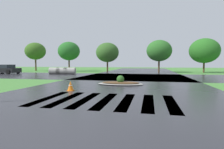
# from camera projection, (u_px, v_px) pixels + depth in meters

# --- Properties ---
(asphalt_roadway) EXTENTS (11.99, 80.00, 0.01)m
(asphalt_roadway) POSITION_uv_depth(u_px,v_px,m) (123.00, 85.00, 12.94)
(asphalt_roadway) COLOR #2B2B30
(asphalt_roadway) RESTS_ON ground
(asphalt_cross_road) EXTENTS (90.00, 10.79, 0.01)m
(asphalt_cross_road) POSITION_uv_depth(u_px,v_px,m) (134.00, 77.00, 21.17)
(asphalt_cross_road) COLOR #2B2B30
(asphalt_cross_road) RESTS_ON ground
(crosswalk_stripes) EXTENTS (5.85, 3.51, 0.01)m
(crosswalk_stripes) POSITION_uv_depth(u_px,v_px,m) (106.00, 100.00, 7.83)
(crosswalk_stripes) COLOR white
(crosswalk_stripes) RESTS_ON ground
(median_island) EXTENTS (3.35, 1.86, 0.68)m
(median_island) POSITION_uv_depth(u_px,v_px,m) (120.00, 83.00, 13.55)
(median_island) COLOR #9E9B93
(median_island) RESTS_ON ground
(car_blue_compact) EXTENTS (4.42, 2.29, 1.34)m
(car_blue_compact) POSITION_uv_depth(u_px,v_px,m) (5.00, 69.00, 26.88)
(car_blue_compact) COLOR black
(car_blue_compact) RESTS_ON ground
(drainage_pipe_stack) EXTENTS (3.79, 1.45, 0.93)m
(drainage_pipe_stack) POSITION_uv_depth(u_px,v_px,m) (62.00, 71.00, 25.76)
(drainage_pipe_stack) COLOR #9E9B93
(drainage_pipe_stack) RESTS_ON ground
(traffic_cone) EXTENTS (0.36, 0.36, 0.57)m
(traffic_cone) POSITION_uv_depth(u_px,v_px,m) (71.00, 86.00, 10.51)
(traffic_cone) COLOR orange
(traffic_cone) RESTS_ON ground
(background_treeline) EXTENTS (34.69, 5.02, 5.51)m
(background_treeline) POSITION_uv_depth(u_px,v_px,m) (121.00, 51.00, 31.75)
(background_treeline) COLOR #4C3823
(background_treeline) RESTS_ON ground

